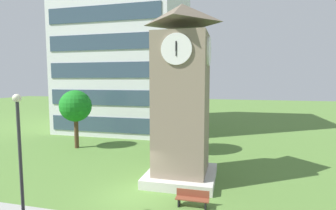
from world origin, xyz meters
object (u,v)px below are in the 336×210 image
(tree_streetside, at_px, (76,106))
(tree_by_building, at_px, (173,104))
(park_bench, at_px, (192,198))
(clock_tower, at_px, (182,103))
(street_lamp, at_px, (20,148))

(tree_streetside, relative_size, tree_by_building, 0.86)
(park_bench, relative_size, tree_by_building, 0.26)
(tree_streetside, distance_m, tree_by_building, 9.89)
(clock_tower, distance_m, tree_streetside, 13.24)
(park_bench, distance_m, tree_by_building, 11.24)
(park_bench, height_order, street_lamp, street_lamp)
(tree_by_building, bearing_deg, street_lamp, -105.04)
(clock_tower, bearing_deg, tree_streetside, 154.27)
(street_lamp, bearing_deg, clock_tower, 52.98)
(street_lamp, relative_size, tree_streetside, 1.07)
(park_bench, bearing_deg, tree_by_building, 108.52)
(tree_by_building, bearing_deg, tree_streetside, -176.52)
(clock_tower, bearing_deg, street_lamp, -127.02)
(clock_tower, relative_size, street_lamp, 1.88)
(street_lamp, bearing_deg, park_bench, 30.06)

